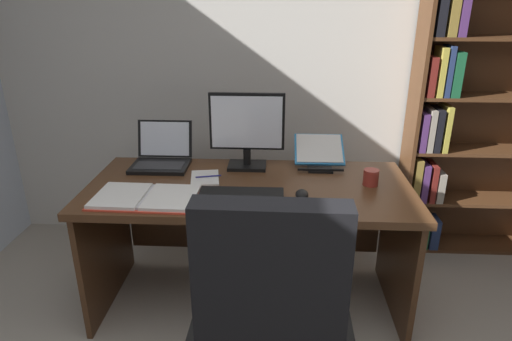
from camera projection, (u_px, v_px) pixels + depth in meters
wall_back at (293, 56)px, 2.96m from camera, size 4.68×0.12×2.62m
desk at (250, 212)px, 2.47m from camera, size 1.72×0.77×0.75m
bookshelf at (471, 101)px, 2.82m from camera, size 0.99×0.26×2.18m
monitor at (247, 132)px, 2.49m from camera, size 0.43×0.16×0.44m
laptop at (162, 157)px, 2.58m from camera, size 0.33×0.31×0.24m
keyboard at (241, 195)px, 2.17m from camera, size 0.42×0.15×0.02m
computer_mouse at (302, 195)px, 2.16m from camera, size 0.06×0.10×0.04m
reading_stand_with_book at (319, 152)px, 2.58m from camera, size 0.29×0.29×0.15m
open_binder at (146, 197)px, 2.15m from camera, size 0.52×0.32×0.02m
notepad at (205, 178)px, 2.40m from camera, size 0.18×0.23×0.01m
pen at (208, 176)px, 2.39m from camera, size 0.14×0.04×0.01m
coffee_mug at (371, 177)px, 2.31m from camera, size 0.08×0.08×0.09m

